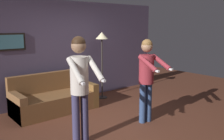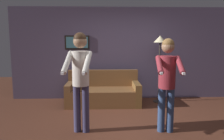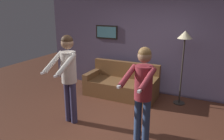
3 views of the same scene
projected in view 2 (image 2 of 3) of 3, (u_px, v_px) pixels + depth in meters
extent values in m
plane|color=brown|center=(134.00, 127.00, 4.24)|extent=(12.00, 12.00, 0.00)
cube|color=#584C69|center=(124.00, 54.00, 6.25)|extent=(6.40, 0.06, 2.60)
cube|color=black|center=(77.00, 42.00, 6.12)|extent=(0.69, 0.02, 0.39)
cube|color=teal|center=(77.00, 42.00, 6.11)|extent=(0.61, 0.01, 0.31)
cube|color=brown|center=(103.00, 97.00, 5.73)|extent=(1.90, 0.85, 0.42)
cube|color=brown|center=(103.00, 78.00, 6.02)|extent=(1.90, 0.14, 0.45)
cube|color=brown|center=(70.00, 94.00, 5.69)|extent=(0.16, 0.85, 0.58)
cube|color=brown|center=(136.00, 93.00, 5.75)|extent=(0.16, 0.85, 0.58)
cylinder|color=#332D28|center=(158.00, 101.00, 5.99)|extent=(0.28, 0.28, 0.02)
cylinder|color=#332D28|center=(159.00, 72.00, 5.88)|extent=(0.04, 0.04, 1.60)
cone|color=#F9EAB7|center=(160.00, 39.00, 5.76)|extent=(0.34, 0.34, 0.18)
cylinder|color=#3D3A60|center=(77.00, 109.00, 4.00)|extent=(0.13, 0.13, 0.87)
cylinder|color=#3D3A60|center=(86.00, 109.00, 3.98)|extent=(0.13, 0.13, 0.87)
cylinder|color=silver|center=(81.00, 68.00, 3.89)|extent=(0.30, 0.30, 0.62)
sphere|color=#9E7556|center=(80.00, 41.00, 3.82)|extent=(0.24, 0.24, 0.24)
sphere|color=#382314|center=(80.00, 39.00, 3.82)|extent=(0.23, 0.23, 0.23)
cylinder|color=silver|center=(67.00, 62.00, 3.66)|extent=(0.15, 0.51, 0.37)
cube|color=white|center=(63.00, 73.00, 3.45)|extent=(0.06, 0.15, 0.04)
cylinder|color=silver|center=(87.00, 62.00, 3.63)|extent=(0.15, 0.51, 0.37)
cube|color=white|center=(84.00, 73.00, 3.42)|extent=(0.06, 0.15, 0.04)
cylinder|color=navy|center=(161.00, 110.00, 4.01)|extent=(0.13, 0.13, 0.82)
cylinder|color=navy|center=(170.00, 110.00, 3.99)|extent=(0.13, 0.13, 0.82)
cylinder|color=maroon|center=(167.00, 72.00, 3.90)|extent=(0.30, 0.30, 0.58)
sphere|color=#9E7556|center=(168.00, 47.00, 3.84)|extent=(0.23, 0.23, 0.23)
sphere|color=brown|center=(168.00, 44.00, 3.84)|extent=(0.21, 0.21, 0.21)
cylinder|color=maroon|center=(159.00, 65.00, 3.66)|extent=(0.15, 0.51, 0.29)
cube|color=white|center=(161.00, 73.00, 3.45)|extent=(0.06, 0.15, 0.04)
cylinder|color=maroon|center=(180.00, 65.00, 3.63)|extent=(0.15, 0.51, 0.29)
cube|color=white|center=(183.00, 73.00, 3.42)|extent=(0.06, 0.15, 0.04)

